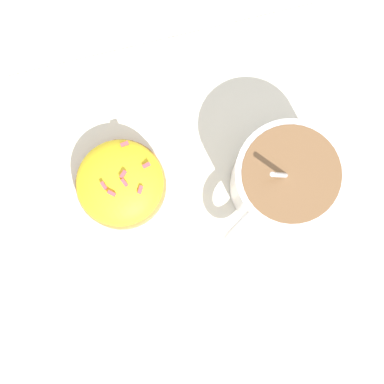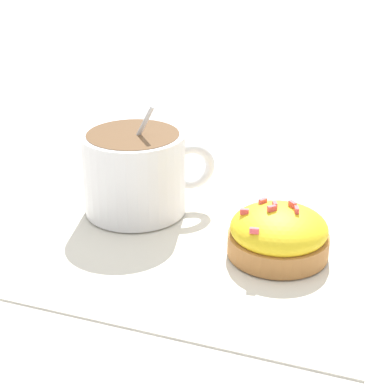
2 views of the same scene
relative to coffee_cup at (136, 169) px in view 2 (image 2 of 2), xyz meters
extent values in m
plane|color=silver|center=(-0.07, 0.01, -0.04)|extent=(3.00, 3.00, 0.00)
cube|color=white|center=(-0.07, 0.01, -0.04)|extent=(0.33, 0.32, 0.00)
cylinder|color=white|center=(0.00, 0.00, 0.00)|extent=(0.09, 0.09, 0.07)
cylinder|color=brown|center=(0.00, 0.00, 0.03)|extent=(0.08, 0.08, 0.01)
torus|color=white|center=(-0.04, -0.03, 0.00)|extent=(0.04, 0.03, 0.04)
ellipsoid|color=silver|center=(-0.03, 0.00, -0.03)|extent=(0.03, 0.02, 0.01)
cylinder|color=silver|center=(0.01, 0.00, 0.02)|extent=(0.05, 0.01, 0.09)
cylinder|color=#B2753D|center=(-0.14, 0.02, -0.03)|extent=(0.08, 0.08, 0.02)
ellipsoid|color=yellow|center=(-0.14, 0.02, -0.02)|extent=(0.08, 0.08, 0.03)
cube|color=#EA4C56|center=(-0.12, 0.01, 0.00)|extent=(0.01, 0.01, 0.00)
cube|color=#EA4C56|center=(-0.14, 0.02, 0.00)|extent=(0.01, 0.01, 0.00)
cube|color=#EA4C56|center=(-0.12, 0.03, 0.00)|extent=(0.01, 0.01, 0.00)
cube|color=#EA4C56|center=(-0.15, 0.01, 0.00)|extent=(0.01, 0.01, 0.00)
cube|color=#EA4C56|center=(-0.14, 0.02, 0.00)|extent=(0.01, 0.01, 0.00)
cube|color=#EA4C56|center=(-0.13, 0.05, -0.01)|extent=(0.01, 0.00, 0.00)
cube|color=#EA4C56|center=(-0.15, 0.02, 0.00)|extent=(0.01, 0.01, 0.00)
camera|label=1|loc=(-0.09, -0.06, 0.54)|focal=60.00mm
camera|label=2|loc=(-0.27, 0.46, 0.22)|focal=60.00mm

